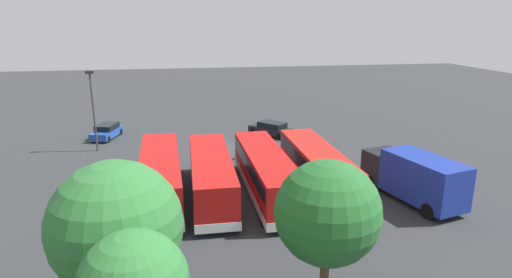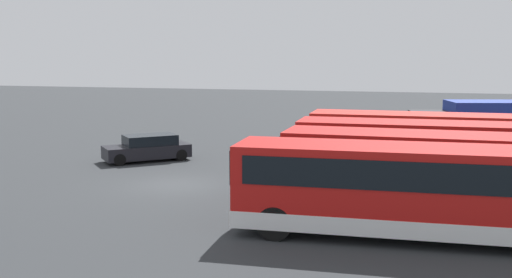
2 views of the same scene
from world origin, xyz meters
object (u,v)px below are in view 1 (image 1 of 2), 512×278
object	(u,v)px
lamp_post_tall	(93,105)
waste_bin_yellow	(244,154)
bus_single_deck_fourth	(160,175)
car_hatchback_silver	(271,129)
bus_single_deck_second	(266,172)
bus_single_deck_near_end	(317,167)
box_truck_blue	(413,176)
bus_single_deck_third	(211,175)
car_small_green	(107,131)

from	to	relation	value
lamp_post_tall	waste_bin_yellow	bearing A→B (deg)	160.13
bus_single_deck_fourth	car_hatchback_silver	bearing A→B (deg)	-126.35
bus_single_deck_second	lamp_post_tall	size ratio (longest dim) A/B	1.65
bus_single_deck_near_end	box_truck_blue	distance (m)	6.42
bus_single_deck_near_end	lamp_post_tall	bearing A→B (deg)	-35.38
car_hatchback_silver	waste_bin_yellow	xyz separation A→B (m)	(3.94, 7.24, -0.23)
bus_single_deck_fourth	waste_bin_yellow	world-z (taller)	bus_single_deck_fourth
bus_single_deck_third	box_truck_blue	bearing A→B (deg)	168.40
car_hatchback_silver	lamp_post_tall	xyz separation A→B (m)	(16.84, 2.57, 3.63)
bus_single_deck_fourth	box_truck_blue	size ratio (longest dim) A/B	1.51
box_truck_blue	waste_bin_yellow	size ratio (longest dim) A/B	8.30
bus_single_deck_fourth	waste_bin_yellow	xyz separation A→B (m)	(-6.68, -7.20, -1.15)
bus_single_deck_second	bus_single_deck_near_end	bearing A→B (deg)	-172.88
bus_single_deck_second	waste_bin_yellow	xyz separation A→B (m)	(0.41, -7.90, -1.15)
car_small_green	lamp_post_tall	size ratio (longest dim) A/B	0.61
bus_single_deck_third	waste_bin_yellow	bearing A→B (deg)	-113.14
bus_single_deck_third	bus_single_deck_near_end	bearing A→B (deg)	-177.29
bus_single_deck_near_end	lamp_post_tall	size ratio (longest dim) A/B	1.53
bus_single_deck_second	bus_single_deck_third	size ratio (longest dim) A/B	1.06
car_small_green	waste_bin_yellow	xyz separation A→B (m)	(-12.74, 9.06, -0.22)
box_truck_blue	waste_bin_yellow	xyz separation A→B (m)	(9.78, -10.48, -1.23)
bus_single_deck_near_end	bus_single_deck_third	bearing A→B (deg)	2.71
bus_single_deck_second	bus_single_deck_fourth	world-z (taller)	same
bus_single_deck_fourth	bus_single_deck_third	bearing A→B (deg)	170.08
box_truck_blue	car_hatchback_silver	bearing A→B (deg)	-71.75
bus_single_deck_near_end	car_small_green	distance (m)	23.61
car_small_green	bus_single_deck_fourth	bearing A→B (deg)	110.41
box_truck_blue	car_hatchback_silver	size ratio (longest dim) A/B	1.70
bus_single_deck_second	bus_single_deck_fourth	bearing A→B (deg)	-5.63
bus_single_deck_fourth	box_truck_blue	world-z (taller)	box_truck_blue
bus_single_deck_near_end	box_truck_blue	size ratio (longest dim) A/B	1.42
waste_bin_yellow	box_truck_blue	bearing A→B (deg)	133.04
bus_single_deck_fourth	waste_bin_yellow	bearing A→B (deg)	-132.87
car_hatchback_silver	bus_single_deck_third	bearing A→B (deg)	64.18
bus_single_deck_near_end	bus_single_deck_second	bearing A→B (deg)	7.12
box_truck_blue	bus_single_deck_near_end	bearing A→B (deg)	-28.29
car_hatchback_silver	waste_bin_yellow	world-z (taller)	car_hatchback_silver
bus_single_deck_near_end	bus_single_deck_fourth	xyz separation A→B (m)	(10.81, -0.23, 0.00)
car_hatchback_silver	car_small_green	distance (m)	16.78
bus_single_deck_fourth	bus_single_deck_near_end	bearing A→B (deg)	178.76
lamp_post_tall	bus_single_deck_second	bearing A→B (deg)	136.66
bus_single_deck_third	box_truck_blue	distance (m)	13.38
bus_single_deck_near_end	bus_single_deck_second	world-z (taller)	same
bus_single_deck_second	bus_single_deck_third	distance (m)	3.74
bus_single_deck_fourth	car_hatchback_silver	world-z (taller)	bus_single_deck_fourth
car_small_green	bus_single_deck_second	bearing A→B (deg)	127.77
bus_single_deck_second	car_small_green	bearing A→B (deg)	-52.23
bus_single_deck_second	bus_single_deck_fourth	xyz separation A→B (m)	(7.09, -0.70, -0.00)
bus_single_deck_fourth	box_truck_blue	bearing A→B (deg)	168.74
bus_single_deck_second	bus_single_deck_fourth	distance (m)	7.13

